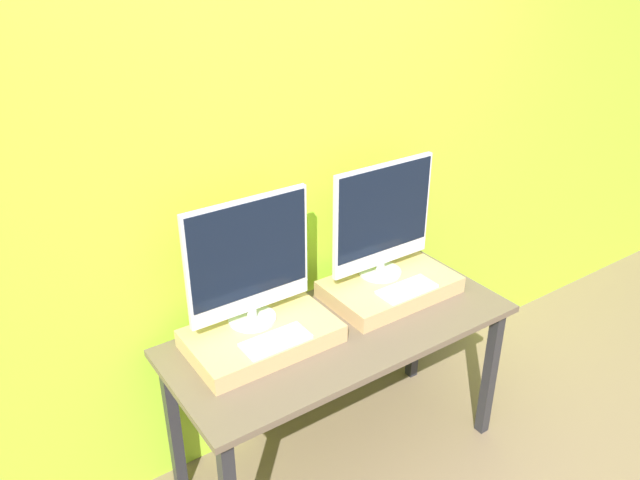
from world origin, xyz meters
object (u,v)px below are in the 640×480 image
(monitor_left, at_px, (249,261))
(keyboard_left, at_px, (276,340))
(monitor_right, at_px, (383,219))
(keyboard_right, at_px, (407,289))

(monitor_left, xyz_separation_m, keyboard_left, (0.00, -0.19, -0.27))
(keyboard_left, xyz_separation_m, monitor_right, (0.69, 0.19, 0.27))
(keyboard_right, bearing_deg, monitor_right, 90.00)
(monitor_left, relative_size, keyboard_left, 1.99)
(monitor_right, xyz_separation_m, keyboard_right, (-0.00, -0.19, -0.27))
(keyboard_left, bearing_deg, keyboard_right, 0.00)
(keyboard_left, xyz_separation_m, keyboard_right, (0.69, 0.00, 0.00))
(monitor_left, height_order, monitor_right, same)
(monitor_left, bearing_deg, keyboard_right, -15.44)
(monitor_right, distance_m, keyboard_right, 0.33)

